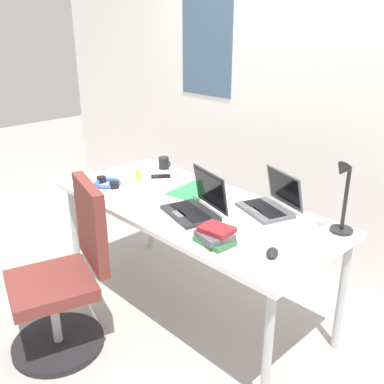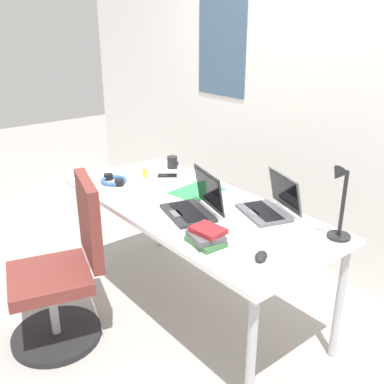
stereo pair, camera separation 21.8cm
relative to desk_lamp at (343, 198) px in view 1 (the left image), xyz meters
name	(u,v)px [view 1 (the left image)]	position (x,y,z in m)	size (l,w,h in m)	color
ground_plane	(192,307)	(-0.80, -0.28, -0.94)	(12.00, 12.00, 0.00)	gray
wall_back	(302,90)	(-0.80, 0.82, 0.36)	(6.00, 0.13, 2.60)	silver
desk	(192,213)	(-0.80, -0.28, -0.25)	(1.80, 0.80, 0.74)	white
desk_lamp	(343,198)	(0.00, 0.00, 0.00)	(0.12, 0.18, 0.40)	black
laptop_mid_desk	(196,206)	(-0.69, -0.35, -0.15)	(0.39, 0.34, 0.24)	#232326
laptop_back_right	(271,203)	(-0.42, -0.01, -0.15)	(0.38, 0.35, 0.23)	#515459
computer_mouse	(272,253)	(-0.10, -0.43, -0.18)	(0.06, 0.10, 0.03)	black
cell_phone	(161,176)	(-1.30, -0.09, -0.19)	(0.06, 0.14, 0.01)	black
headphones	(108,183)	(-1.43, -0.45, -0.18)	(0.21, 0.18, 0.04)	#335999
pill_bottle	(138,173)	(-1.39, -0.23, -0.16)	(0.04, 0.04, 0.08)	gold
book_stack	(215,236)	(-0.38, -0.53, -0.16)	(0.20, 0.18, 0.08)	#336638
paper_folder_near_lamp	(194,191)	(-0.94, -0.12, -0.19)	(0.23, 0.31, 0.01)	green
coffee_mug	(164,163)	(-1.43, 0.05, -0.15)	(0.11, 0.08, 0.09)	black
office_chair	(66,284)	(-1.05, -1.01, -0.54)	(0.55, 0.60, 0.97)	black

